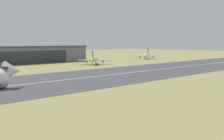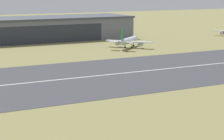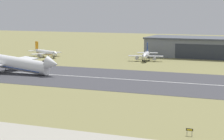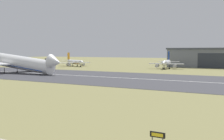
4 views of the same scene
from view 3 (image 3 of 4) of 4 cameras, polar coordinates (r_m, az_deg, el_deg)
The scene contains 6 objects.
ground_plane at distance 109.12m, azimuth 6.65°, elevation -6.35°, with size 707.82×707.82×0.00m, color olive.
runway_strip at distance 160.01m, azimuth 11.76°, elevation -1.85°, with size 467.82×49.84×0.06m, color #3D3D42.
runway_centreline at distance 160.01m, azimuth 11.76°, elevation -1.83°, with size 421.03×0.70×0.01m, color silver.
airplane_parked_centre at distance 226.94m, azimuth 4.45°, elevation 1.94°, with size 18.01×19.04×9.08m.
airplane_parked_east at distance 247.85m, azimuth -8.64°, elevation 2.26°, with size 23.14×19.10×8.30m.
runway_sign at distance 95.61m, azimuth 10.10°, elevation -7.76°, with size 1.54×0.13×1.58m.
Camera 3 is at (27.84, -48.74, 26.97)m, focal length 70.00 mm.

